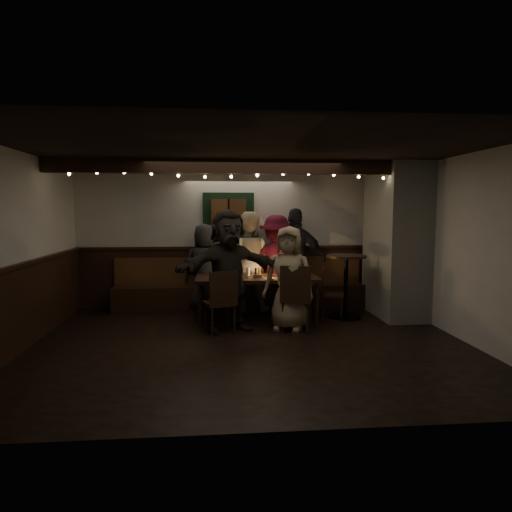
{
  "coord_description": "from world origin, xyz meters",
  "views": [
    {
      "loc": [
        -0.47,
        -6.08,
        1.83
      ],
      "look_at": [
        0.24,
        1.6,
        1.05
      ],
      "focal_mm": 32.0,
      "sensor_mm": 36.0,
      "label": 1
    }
  ],
  "objects": [
    {
      "name": "person_a",
      "position": [
        -0.64,
        2.11,
        0.79
      ],
      "size": [
        0.85,
        0.62,
        1.59
      ],
      "primitive_type": "imported",
      "rotation": [
        0.0,
        0.0,
        2.98
      ],
      "color": "#242429",
      "rests_on": "ground"
    },
    {
      "name": "chair_near_left",
      "position": [
        -0.37,
        0.6,
        0.53
      ],
      "size": [
        0.53,
        0.53,
        0.94
      ],
      "color": "black",
      "rests_on": "ground"
    },
    {
      "name": "person_d",
      "position": [
        0.65,
        2.1,
        0.87
      ],
      "size": [
        1.29,
        1.04,
        1.74
      ],
      "primitive_type": "imported",
      "rotation": [
        0.0,
        0.0,
        2.73
      ],
      "color": "#400A18",
      "rests_on": "ground"
    },
    {
      "name": "high_top",
      "position": [
        1.75,
        1.4,
        0.68
      ],
      "size": [
        0.67,
        0.67,
        1.07
      ],
      "color": "black",
      "rests_on": "ground"
    },
    {
      "name": "chair_near_right",
      "position": [
        0.75,
        0.6,
        0.57
      ],
      "size": [
        0.57,
        0.57,
        1.01
      ],
      "color": "black",
      "rests_on": "ground"
    },
    {
      "name": "person_c",
      "position": [
        0.14,
        2.16,
        0.9
      ],
      "size": [
        1.01,
        0.87,
        1.8
      ],
      "primitive_type": "imported",
      "rotation": [
        0.0,
        0.0,
        2.91
      ],
      "color": "beige",
      "rests_on": "ground"
    },
    {
      "name": "person_f",
      "position": [
        -0.26,
        0.72,
        0.92
      ],
      "size": [
        1.8,
        1.08,
        1.85
      ],
      "primitive_type": "imported",
      "rotation": [
        0.0,
        0.0,
        0.33
      ],
      "color": "black",
      "rests_on": "ground"
    },
    {
      "name": "person_g",
      "position": [
        0.66,
        0.72,
        0.79
      ],
      "size": [
        0.91,
        0.76,
        1.59
      ],
      "primitive_type": "imported",
      "rotation": [
        0.0,
        0.0,
        -0.38
      ],
      "color": "#9D8C6A",
      "rests_on": "ground"
    },
    {
      "name": "room",
      "position": [
        1.07,
        1.42,
        1.07
      ],
      "size": [
        6.02,
        5.01,
        2.62
      ],
      "color": "black",
      "rests_on": "ground"
    },
    {
      "name": "person_b",
      "position": [
        -0.36,
        2.14,
        0.79
      ],
      "size": [
        0.68,
        0.58,
        1.57
      ],
      "primitive_type": "imported",
      "rotation": [
        0.0,
        0.0,
        3.57
      ],
      "color": "#33343D",
      "rests_on": "ground"
    },
    {
      "name": "dining_table",
      "position": [
        0.24,
        1.4,
        0.66
      ],
      "size": [
        2.03,
        0.87,
        0.88
      ],
      "color": "black",
      "rests_on": "ground"
    },
    {
      "name": "person_e",
      "position": [
        1.02,
        2.13,
        0.93
      ],
      "size": [
        1.17,
        0.72,
        1.86
      ],
      "primitive_type": "imported",
      "rotation": [
        0.0,
        0.0,
        2.88
      ],
      "color": "black",
      "rests_on": "ground"
    },
    {
      "name": "chair_end",
      "position": [
        1.46,
        1.48,
        0.47
      ],
      "size": [
        0.46,
        0.46,
        0.83
      ],
      "color": "black",
      "rests_on": "ground"
    }
  ]
}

